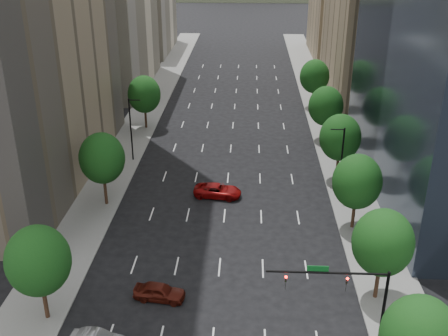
# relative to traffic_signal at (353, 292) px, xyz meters

# --- Properties ---
(sidewalk_left) EXTENTS (6.00, 200.00, 0.15)m
(sidewalk_left) POSITION_rel_traffic_signal_xyz_m (-26.03, 30.00, -5.10)
(sidewalk_left) COLOR slate
(sidewalk_left) RESTS_ON ground
(sidewalk_right) EXTENTS (6.00, 200.00, 0.15)m
(sidewalk_right) POSITION_rel_traffic_signal_xyz_m (4.97, 30.00, -5.10)
(sidewalk_right) COLOR slate
(sidewalk_right) RESTS_ON ground
(filler_left) EXTENTS (14.00, 26.00, 18.00)m
(filler_left) POSITION_rel_traffic_signal_xyz_m (-35.53, 106.00, 3.83)
(filler_left) COLOR beige
(filler_left) RESTS_ON ground
(parking_tan_right) EXTENTS (14.00, 30.00, 30.00)m
(parking_tan_right) POSITION_rel_traffic_signal_xyz_m (14.47, 70.00, 9.83)
(parking_tan_right) COLOR #8C7759
(parking_tan_right) RESTS_ON ground
(filler_right) EXTENTS (14.00, 26.00, 16.00)m
(filler_right) POSITION_rel_traffic_signal_xyz_m (14.47, 103.00, 2.83)
(filler_right) COLOR #8C7759
(filler_right) RESTS_ON ground
(tree_right_1) EXTENTS (5.20, 5.20, 8.75)m
(tree_right_1) POSITION_rel_traffic_signal_xyz_m (3.47, 6.00, 0.58)
(tree_right_1) COLOR #382316
(tree_right_1) RESTS_ON ground
(tree_right_2) EXTENTS (5.20, 5.20, 8.61)m
(tree_right_2) POSITION_rel_traffic_signal_xyz_m (3.47, 18.00, 0.43)
(tree_right_2) COLOR #382316
(tree_right_2) RESTS_ON ground
(tree_right_3) EXTENTS (5.20, 5.20, 8.89)m
(tree_right_3) POSITION_rel_traffic_signal_xyz_m (3.47, 30.00, 0.72)
(tree_right_3) COLOR #382316
(tree_right_3) RESTS_ON ground
(tree_right_4) EXTENTS (5.20, 5.20, 8.46)m
(tree_right_4) POSITION_rel_traffic_signal_xyz_m (3.47, 44.00, 0.29)
(tree_right_4) COLOR #382316
(tree_right_4) RESTS_ON ground
(tree_right_5) EXTENTS (5.20, 5.20, 8.75)m
(tree_right_5) POSITION_rel_traffic_signal_xyz_m (3.47, 60.00, 0.58)
(tree_right_5) COLOR #382316
(tree_right_5) RESTS_ON ground
(tree_left_0) EXTENTS (5.20, 5.20, 8.75)m
(tree_left_0) POSITION_rel_traffic_signal_xyz_m (-24.53, 2.00, 0.58)
(tree_left_0) COLOR #382316
(tree_left_0) RESTS_ON ground
(tree_left_1) EXTENTS (5.20, 5.20, 8.97)m
(tree_left_1) POSITION_rel_traffic_signal_xyz_m (-24.53, 22.00, 0.79)
(tree_left_1) COLOR #382316
(tree_left_1) RESTS_ON ground
(tree_left_2) EXTENTS (5.20, 5.20, 8.68)m
(tree_left_2) POSITION_rel_traffic_signal_xyz_m (-24.53, 48.00, 0.50)
(tree_left_2) COLOR #382316
(tree_left_2) RESTS_ON ground
(streetlight_rn) EXTENTS (1.70, 0.20, 9.00)m
(streetlight_rn) POSITION_rel_traffic_signal_xyz_m (2.91, 25.00, -0.33)
(streetlight_rn) COLOR black
(streetlight_rn) RESTS_ON ground
(streetlight_ln) EXTENTS (1.70, 0.20, 9.00)m
(streetlight_ln) POSITION_rel_traffic_signal_xyz_m (-23.96, 35.00, -0.33)
(streetlight_ln) COLOR black
(streetlight_ln) RESTS_ON ground
(traffic_signal) EXTENTS (9.12, 0.40, 7.38)m
(traffic_signal) POSITION_rel_traffic_signal_xyz_m (0.00, 0.00, 0.00)
(traffic_signal) COLOR black
(traffic_signal) RESTS_ON ground
(car_maroon) EXTENTS (4.73, 2.39, 1.55)m
(car_maroon) POSITION_rel_traffic_signal_xyz_m (-15.53, 4.95, -4.40)
(car_maroon) COLOR #49140C
(car_maroon) RESTS_ON ground
(car_red_far) EXTENTS (6.00, 3.32, 1.59)m
(car_red_far) POSITION_rel_traffic_signal_xyz_m (-11.57, 24.68, -4.38)
(car_red_far) COLOR maroon
(car_red_far) RESTS_ON ground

